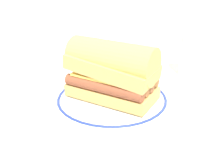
% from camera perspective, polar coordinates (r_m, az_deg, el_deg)
% --- Properties ---
extents(ground_plane, '(1.50, 1.50, 0.00)m').
position_cam_1_polar(ground_plane, '(0.62, 2.92, -3.84)').
color(ground_plane, white).
extents(plate, '(0.26, 0.26, 0.01)m').
position_cam_1_polar(plate, '(0.61, 0.00, -3.17)').
color(plate, white).
rests_on(plate, ground_plane).
extents(sausage_sandwich, '(0.20, 0.13, 0.12)m').
position_cam_1_polar(sausage_sandwich, '(0.58, 0.00, 2.80)').
color(sausage_sandwich, tan).
rests_on(sausage_sandwich, plate).
extents(drinking_glass, '(0.06, 0.06, 0.11)m').
position_cam_1_polar(drinking_glass, '(0.77, 15.70, 5.04)').
color(drinking_glass, silver).
rests_on(drinking_glass, ground_plane).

